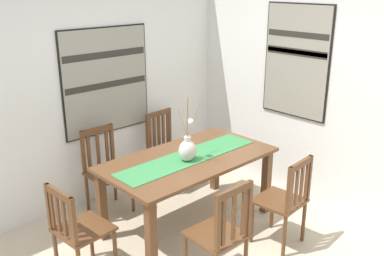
# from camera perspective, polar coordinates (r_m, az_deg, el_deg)

# --- Properties ---
(wall_back) EXTENTS (6.40, 0.12, 2.70)m
(wall_back) POSITION_cam_1_polar(r_m,az_deg,el_deg) (4.91, -13.46, 5.54)
(wall_back) COLOR silver
(wall_back) RESTS_ON ground_plane
(wall_side) EXTENTS (0.12, 6.40, 2.70)m
(wall_side) POSITION_cam_1_polar(r_m,az_deg,el_deg) (4.93, 17.70, 5.20)
(wall_side) COLOR silver
(wall_side) RESTS_ON ground_plane
(dining_table) EXTENTS (1.75, 0.94, 0.76)m
(dining_table) POSITION_cam_1_polar(r_m,az_deg,el_deg) (4.38, -0.46, -5.24)
(dining_table) COLOR brown
(dining_table) RESTS_ON ground_plane
(table_runner) EXTENTS (1.61, 0.36, 0.01)m
(table_runner) POSITION_cam_1_polar(r_m,az_deg,el_deg) (4.33, -0.46, -3.86)
(table_runner) COLOR #388447
(table_runner) RESTS_ON dining_table
(centerpiece_vase) EXTENTS (0.20, 0.29, 0.71)m
(centerpiece_vase) POSITION_cam_1_polar(r_m,az_deg,el_deg) (4.20, -0.60, -2.73)
(centerpiece_vase) COLOR silver
(centerpiece_vase) RESTS_ON dining_table
(chair_0) EXTENTS (0.45, 0.45, 0.88)m
(chair_0) POSITION_cam_1_polar(r_m,az_deg,el_deg) (3.83, -14.89, -12.81)
(chair_0) COLOR brown
(chair_0) RESTS_ON ground_plane
(chair_1) EXTENTS (0.45, 0.45, 0.92)m
(chair_1) POSITION_cam_1_polar(r_m,az_deg,el_deg) (4.22, 12.20, -9.25)
(chair_1) COLOR brown
(chair_1) RESTS_ON ground_plane
(chair_2) EXTENTS (0.43, 0.43, 0.95)m
(chair_2) POSITION_cam_1_polar(r_m,az_deg,el_deg) (3.64, 3.86, -13.70)
(chair_2) COLOR brown
(chair_2) RESTS_ON ground_plane
(chair_3) EXTENTS (0.43, 0.43, 0.94)m
(chair_3) POSITION_cam_1_polar(r_m,az_deg,el_deg) (4.83, -11.35, -5.43)
(chair_3) COLOR brown
(chair_3) RESTS_ON ground_plane
(chair_4) EXTENTS (0.45, 0.45, 0.94)m
(chair_4) POSITION_cam_1_polar(r_m,az_deg,el_deg) (5.31, -3.42, -2.64)
(chair_4) COLOR brown
(chair_4) RESTS_ON ground_plane
(painting_on_back_wall) EXTENTS (1.10, 0.05, 1.19)m
(painting_on_back_wall) POSITION_cam_1_polar(r_m,az_deg,el_deg) (4.94, -11.29, 6.14)
(painting_on_back_wall) COLOR black
(painting_on_side_wall) EXTENTS (0.05, 0.83, 1.27)m
(painting_on_side_wall) POSITION_cam_1_polar(r_m,az_deg,el_deg) (5.02, 13.65, 8.58)
(painting_on_side_wall) COLOR black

